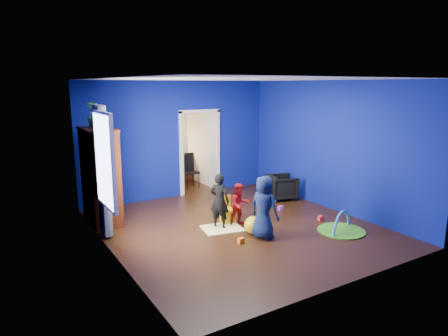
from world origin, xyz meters
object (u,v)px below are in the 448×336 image
vase (101,124)px  tv_armoire (100,176)px  folding_chair (190,172)px  child_black (220,201)px  play_mat (341,231)px  crt_tv (102,174)px  armchair (282,187)px  study_desk (176,168)px  child_navy (264,207)px  hopper_ball (253,225)px  kid_chair (228,211)px  toddler_red (239,204)px

vase → tv_armoire: bearing=90.0°
tv_armoire → folding_chair: 3.28m
child_black → play_mat: size_ratio=1.22×
child_black → crt_tv: (-1.86, 1.55, 0.46)m
armchair → tv_armoire: tv_armoire is taller
vase → study_desk: size_ratio=0.24×
child_navy → study_desk: 5.00m
hopper_ball → folding_chair: folding_chair is taller
armchair → play_mat: 2.43m
study_desk → play_mat: bearing=-79.7°
study_desk → folding_chair: size_ratio=0.96×
tv_armoire → crt_tv: bearing=0.0°
kid_chair → folding_chair: folding_chair is taller
armchair → study_desk: study_desk is taller
toddler_red → hopper_ball: 0.64m
child_black → tv_armoire: bearing=17.4°
tv_armoire → vase: bearing=-90.0°
tv_armoire → toddler_red: bearing=-34.2°
play_mat → folding_chair: size_ratio=0.99×
hopper_ball → folding_chair: bearing=81.8°
child_navy → vase: bearing=29.4°
child_navy → kid_chair: bearing=-10.6°
crt_tv → study_desk: crt_tv is taller
toddler_red → crt_tv: crt_tv is taller
tv_armoire → kid_chair: 2.69m
vase → play_mat: (3.82, -2.65, -2.06)m
armchair → folding_chair: (-1.45, 2.16, 0.16)m
tv_armoire → hopper_ball: 3.25m
play_mat → study_desk: (-1.00, 5.49, 0.36)m
toddler_red → tv_armoire: (-2.34, 1.59, 0.55)m
child_black → tv_armoire: (-1.90, 1.55, 0.42)m
child_navy → toddler_red: 0.85m
armchair → crt_tv: size_ratio=0.95×
child_black → toddler_red: size_ratio=1.29×
study_desk → armchair: bearing=-65.1°
vase → tv_armoire: 1.13m
study_desk → vase: bearing=-134.7°
toddler_red → crt_tv: (-2.30, 1.59, 0.59)m
crt_tv → hopper_ball: crt_tv is taller
armchair → hopper_ball: armchair is taller
play_mat → study_desk: study_desk is taller
armchair → kid_chair: size_ratio=1.33×
vase → study_desk: bearing=45.3°
child_black → hopper_ball: 0.82m
hopper_ball → study_desk: (0.54, 4.72, 0.20)m
armchair → tv_armoire: (-4.27, 0.58, 0.68)m
kid_chair → play_mat: bearing=-48.4°
toddler_red → kid_chair: bearing=135.7°
toddler_red → play_mat: toddler_red is taller
vase → tv_armoire: (0.00, 0.30, -1.09)m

